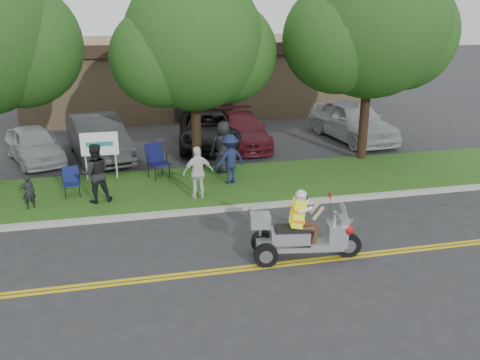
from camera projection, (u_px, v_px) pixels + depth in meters
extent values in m
plane|color=#28282B|center=(220.00, 261.00, 12.17)|extent=(120.00, 120.00, 0.00)
cube|color=gold|center=(225.00, 272.00, 11.63)|extent=(60.00, 0.10, 0.01)
cube|color=gold|center=(224.00, 269.00, 11.78)|extent=(60.00, 0.10, 0.01)
cube|color=#A8A89E|center=(201.00, 211.00, 14.96)|extent=(60.00, 0.25, 0.12)
cube|color=#2A5416|center=(191.00, 187.00, 16.94)|extent=(60.00, 4.00, 0.10)
cube|color=#9E7F5B|center=(192.00, 74.00, 29.45)|extent=(18.00, 8.00, 4.00)
cube|color=black|center=(203.00, 50.00, 25.16)|extent=(18.00, 0.30, 0.60)
sphere|color=#1B3F12|center=(19.00, 45.00, 16.31)|extent=(4.05, 4.05, 4.05)
cylinder|color=#332114|center=(196.00, 114.00, 18.22)|extent=(0.36, 0.36, 4.20)
sphere|color=#1B3F12|center=(194.00, 41.00, 17.39)|extent=(4.80, 4.80, 4.80)
sphere|color=#1B3F12|center=(226.00, 53.00, 18.07)|extent=(3.60, 3.60, 3.60)
sphere|color=#1B3F12|center=(160.00, 58.00, 17.13)|extent=(3.36, 3.36, 3.36)
cylinder|color=#332114|center=(366.00, 100.00, 19.32)|extent=(0.36, 0.36, 4.76)
sphere|color=#1B3F12|center=(372.00, 21.00, 18.38)|extent=(5.60, 5.60, 5.60)
sphere|color=#1B3F12|center=(401.00, 34.00, 19.11)|extent=(4.20, 4.20, 4.20)
sphere|color=#1B3F12|center=(337.00, 39.00, 18.09)|extent=(3.92, 3.92, 3.92)
cylinder|color=silver|center=(86.00, 167.00, 17.35)|extent=(0.06, 0.06, 1.10)
cylinder|color=silver|center=(116.00, 165.00, 17.57)|extent=(0.06, 0.06, 1.10)
cube|color=white|center=(99.00, 144.00, 17.20)|extent=(1.25, 0.06, 0.80)
cylinder|color=black|center=(348.00, 245.00, 12.27)|extent=(0.63, 0.24, 0.61)
cylinder|color=black|center=(266.00, 256.00, 11.81)|extent=(0.59, 0.24, 0.57)
cylinder|color=black|center=(262.00, 242.00, 12.51)|extent=(0.59, 0.24, 0.57)
cube|color=#AEB1B8|center=(302.00, 245.00, 12.19)|extent=(2.00, 0.78, 0.18)
cube|color=#AEB1B8|center=(290.00, 237.00, 12.11)|extent=(0.99, 0.61, 0.36)
cube|color=black|center=(292.00, 229.00, 12.04)|extent=(0.88, 0.56, 0.10)
cube|color=#AEB1B8|center=(337.00, 234.00, 12.16)|extent=(0.53, 0.56, 0.56)
cube|color=silver|center=(344.00, 211.00, 11.97)|extent=(0.27, 0.50, 0.50)
cube|color=#AEB1B8|center=(260.00, 220.00, 11.91)|extent=(0.52, 0.50, 0.31)
sphere|color=#B20C0F|center=(348.00, 229.00, 11.97)|extent=(0.23, 0.23, 0.23)
cube|color=yellow|center=(298.00, 213.00, 11.91)|extent=(0.41, 0.46, 0.67)
sphere|color=silver|center=(301.00, 196.00, 11.77)|extent=(0.30, 0.30, 0.30)
cylinder|color=black|center=(65.00, 193.00, 15.70)|extent=(0.03, 0.03, 0.39)
cylinder|color=black|center=(80.00, 192.00, 15.83)|extent=(0.03, 0.03, 0.39)
cylinder|color=black|center=(65.00, 189.00, 16.04)|extent=(0.03, 0.03, 0.39)
cylinder|color=black|center=(79.00, 188.00, 16.18)|extent=(0.03, 0.03, 0.39)
cube|color=#111950|center=(72.00, 184.00, 15.87)|extent=(0.53, 0.49, 0.04)
cube|color=#111950|center=(71.00, 174.00, 15.97)|extent=(0.50, 0.20, 0.52)
cylinder|color=black|center=(155.00, 174.00, 17.25)|extent=(0.03, 0.03, 0.50)
cylinder|color=black|center=(169.00, 171.00, 17.57)|extent=(0.03, 0.03, 0.50)
cylinder|color=black|center=(148.00, 171.00, 17.63)|extent=(0.03, 0.03, 0.50)
cylinder|color=black|center=(162.00, 168.00, 17.94)|extent=(0.03, 0.03, 0.50)
cube|color=#0E0F41|center=(159.00, 164.00, 17.51)|extent=(0.81, 0.78, 0.05)
cube|color=#0E0F41|center=(154.00, 153.00, 17.60)|extent=(0.65, 0.43, 0.68)
imported|color=black|center=(95.00, 173.00, 15.27)|extent=(0.99, 0.83, 1.82)
imported|color=white|center=(198.00, 173.00, 15.61)|extent=(1.01, 0.53, 1.65)
imported|color=#161F3D|center=(230.00, 159.00, 16.95)|extent=(1.23, 0.96, 1.68)
imported|color=black|center=(223.00, 147.00, 18.01)|extent=(0.92, 0.61, 1.87)
imported|color=black|center=(29.00, 192.00, 14.91)|extent=(0.43, 0.35, 1.02)
imported|color=#A1A4A8|center=(34.00, 144.00, 19.67)|extent=(3.00, 4.37, 1.38)
imported|color=#323235|center=(98.00, 137.00, 20.05)|extent=(2.90, 5.43, 1.70)
imported|color=black|center=(208.00, 129.00, 21.81)|extent=(3.10, 5.61, 1.49)
imported|color=#51121B|center=(242.00, 130.00, 21.93)|extent=(2.08, 4.79, 1.37)
imported|color=#A7A9AE|center=(353.00, 120.00, 22.83)|extent=(2.72, 5.44, 1.78)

